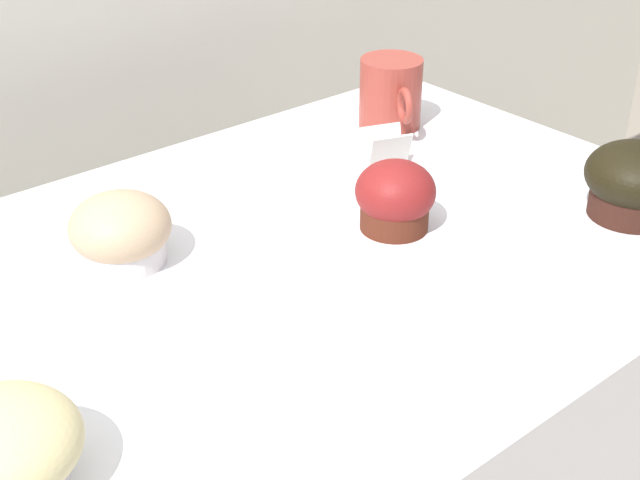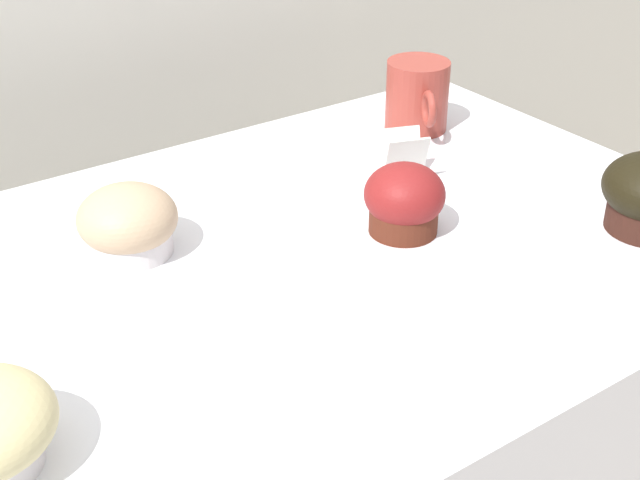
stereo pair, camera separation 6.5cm
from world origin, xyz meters
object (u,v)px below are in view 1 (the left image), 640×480
object	(u,v)px
muffin_back_left	(121,232)
muffin_back_right	(395,197)
coffee_cup	(391,92)
muffin_front_left	(635,181)

from	to	relation	value
muffin_back_left	muffin_back_right	bearing A→B (deg)	-26.08
muffin_back_left	muffin_back_right	distance (m)	0.29
coffee_cup	muffin_back_left	bearing A→B (deg)	-169.75
muffin_front_left	muffin_back_right	bearing A→B (deg)	146.05
muffin_back_right	muffin_front_left	distance (m)	0.26
muffin_back_left	coffee_cup	size ratio (longest dim) A/B	0.86
muffin_back_right	muffin_front_left	world-z (taller)	muffin_front_left
muffin_back_left	muffin_front_left	xyz separation A→B (m)	(0.48, -0.27, 0.01)
muffin_back_right	muffin_front_left	size ratio (longest dim) A/B	0.79
muffin_back_left	muffin_front_left	size ratio (longest dim) A/B	0.93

